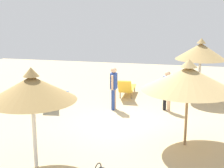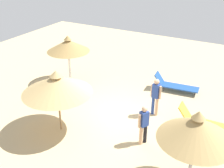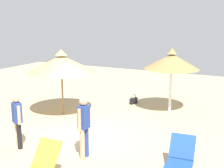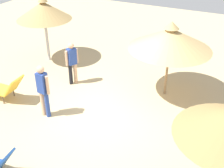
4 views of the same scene
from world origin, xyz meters
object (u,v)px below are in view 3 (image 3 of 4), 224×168
Objects in this scene: parasol_umbrella_back at (61,64)px; person_standing_edge at (84,124)px; parasol_umbrella_front at (172,61)px; person_standing_center at (17,119)px; handbag at (134,100)px.

parasol_umbrella_back is 1.56× the size of person_standing_edge.
person_standing_edge is (0.84, 4.96, -1.05)m from parasol_umbrella_front.
parasol_umbrella_back is 1.68× the size of person_standing_center.
parasol_umbrella_back is at bearing -76.56° from person_standing_center.
person_standing_center is (1.99, 0.32, -0.07)m from person_standing_edge.
person_standing_edge is at bearing 99.14° from handbag.
person_standing_center is at bearing 103.44° from parasol_umbrella_back.
parasol_umbrella_back is (3.57, 2.17, -0.05)m from parasol_umbrella_front.
handbag is (-1.88, -2.51, -1.80)m from parasol_umbrella_back.
parasol_umbrella_front reaches higher than parasol_umbrella_back.
parasol_umbrella_back reaches higher than handbag.
handbag is (1.69, -0.34, -1.84)m from parasol_umbrella_front.
handbag is (0.85, -5.30, -0.79)m from person_standing_edge.
person_standing_edge is 1.08× the size of person_standing_center.
parasol_umbrella_back is at bearing 31.33° from parasol_umbrella_front.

